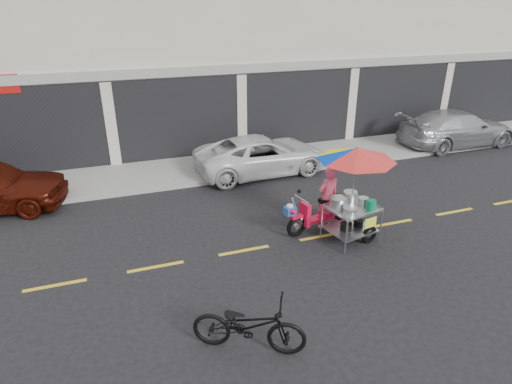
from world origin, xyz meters
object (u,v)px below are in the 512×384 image
object	(u,v)px
white_pickup	(262,155)
food_vendor_rig	(345,179)
silver_pickup	(457,128)
near_bicycle	(249,325)

from	to	relation	value
white_pickup	food_vendor_rig	world-z (taller)	food_vendor_rig
silver_pickup	near_bicycle	xyz separation A→B (m)	(-11.07, -7.60, -0.20)
near_bicycle	food_vendor_rig	world-z (taller)	food_vendor_rig
silver_pickup	near_bicycle	distance (m)	13.43
white_pickup	near_bicycle	distance (m)	7.92
white_pickup	food_vendor_rig	xyz separation A→B (m)	(0.40, -4.51, 0.85)
white_pickup	near_bicycle	world-z (taller)	white_pickup
near_bicycle	food_vendor_rig	distance (m)	4.47
near_bicycle	silver_pickup	bearing A→B (deg)	-27.13
food_vendor_rig	white_pickup	bearing A→B (deg)	83.80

